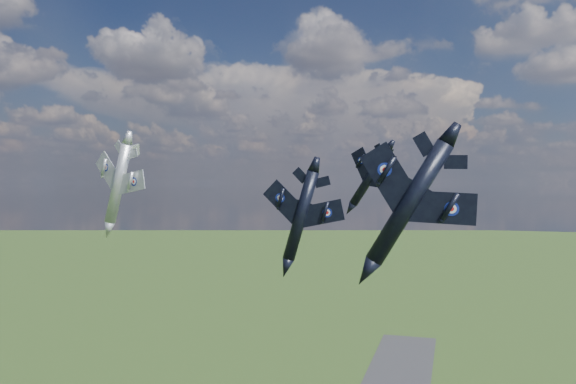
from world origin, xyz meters
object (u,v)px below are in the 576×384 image
(jet_high_navy, at_px, (370,177))
(jet_left_silver, at_px, (118,184))
(jet_right_navy, at_px, (409,203))
(jet_lead_navy, at_px, (301,215))

(jet_high_navy, bearing_deg, jet_left_silver, -123.21)
(jet_right_navy, relative_size, jet_high_navy, 0.93)
(jet_right_navy, xyz_separation_m, jet_left_silver, (-43.68, 27.87, 1.45))
(jet_high_navy, distance_m, jet_left_silver, 40.98)
(jet_high_navy, relative_size, jet_left_silver, 0.94)
(jet_lead_navy, bearing_deg, jet_left_silver, 172.08)
(jet_lead_navy, xyz_separation_m, jet_high_navy, (4.61, 27.79, 5.07))
(jet_lead_navy, bearing_deg, jet_high_navy, 80.25)
(jet_right_navy, bearing_deg, jet_left_silver, 145.54)
(jet_lead_navy, xyz_separation_m, jet_left_silver, (-28.60, 3.82, 3.97))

